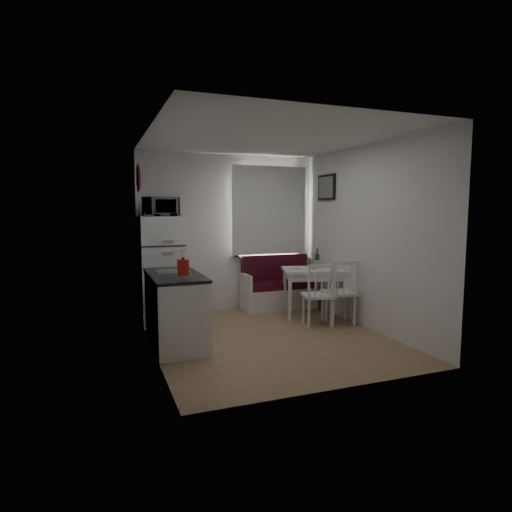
{
  "coord_description": "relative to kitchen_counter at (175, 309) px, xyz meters",
  "views": [
    {
      "loc": [
        -2.11,
        -5.11,
        1.7
      ],
      "look_at": [
        0.01,
        0.5,
        1.04
      ],
      "focal_mm": 30.0,
      "sensor_mm": 36.0,
      "label": 1
    }
  ],
  "objects": [
    {
      "name": "window",
      "position": [
        1.9,
        1.56,
        1.17
      ],
      "size": [
        1.22,
        0.06,
        1.47
      ],
      "primitive_type": "cube",
      "color": "white",
      "rests_on": "wall_back"
    },
    {
      "name": "floor",
      "position": [
        1.2,
        -0.16,
        -0.46
      ],
      "size": [
        3.0,
        3.5,
        0.02
      ],
      "primitive_type": "cube",
      "color": "#93704E",
      "rests_on": "ground"
    },
    {
      "name": "wall_back",
      "position": [
        1.2,
        1.59,
        0.84
      ],
      "size": [
        3.0,
        0.02,
        2.6
      ],
      "primitive_type": "cube",
      "color": "white",
      "rests_on": "floor"
    },
    {
      "name": "wine_bottle",
      "position": [
        2.45,
        0.81,
        0.45
      ],
      "size": [
        0.08,
        0.08,
        0.32
      ],
      "primitive_type": null,
      "color": "#143E1A",
      "rests_on": "dining_table"
    },
    {
      "name": "kettle",
      "position": [
        0.05,
        -0.31,
        0.56
      ],
      "size": [
        0.17,
        0.17,
        0.23
      ],
      "primitive_type": "cylinder",
      "color": "red",
      "rests_on": "kitchen_counter"
    },
    {
      "name": "wall_right",
      "position": [
        2.7,
        -0.16,
        0.84
      ],
      "size": [
        0.02,
        3.5,
        2.6
      ],
      "primitive_type": "cube",
      "color": "white",
      "rests_on": "floor"
    },
    {
      "name": "drinking_glass_orange",
      "position": [
        2.31,
        0.66,
        0.34
      ],
      "size": [
        0.05,
        0.05,
        0.09
      ],
      "primitive_type": "cylinder",
      "color": "orange",
      "rests_on": "dining_table"
    },
    {
      "name": "ceiling",
      "position": [
        1.2,
        -0.16,
        2.14
      ],
      "size": [
        3.0,
        3.5,
        0.02
      ],
      "primitive_type": "cube",
      "color": "white",
      "rests_on": "wall_back"
    },
    {
      "name": "dining_table",
      "position": [
        2.36,
        0.71,
        0.21
      ],
      "size": [
        1.16,
        0.96,
        0.75
      ],
      "rotation": [
        0.0,
        0.0,
        -0.3
      ],
      "color": "white",
      "rests_on": "floor"
    },
    {
      "name": "kitchen_counter",
      "position": [
        0.0,
        0.0,
        0.0
      ],
      "size": [
        0.62,
        1.32,
        1.16
      ],
      "color": "white",
      "rests_on": "floor"
    },
    {
      "name": "curtain",
      "position": [
        1.9,
        1.49,
        1.22
      ],
      "size": [
        1.35,
        0.02,
        1.5
      ],
      "primitive_type": "cube",
      "color": "white",
      "rests_on": "wall_back"
    },
    {
      "name": "chair_left",
      "position": [
        2.11,
        0.04,
        0.11
      ],
      "size": [
        0.52,
        0.51,
        0.5
      ],
      "rotation": [
        0.0,
        0.0,
        -0.24
      ],
      "color": "white",
      "rests_on": "floor"
    },
    {
      "name": "wall_sign",
      "position": [
        -0.27,
        1.29,
        1.69
      ],
      "size": [
        0.03,
        0.4,
        0.4
      ],
      "primitive_type": "cylinder",
      "rotation": [
        0.0,
        1.57,
        0.0
      ],
      "color": "navy",
      "rests_on": "wall_left"
    },
    {
      "name": "drinking_glass_blue",
      "position": [
        2.44,
        0.76,
        0.35
      ],
      "size": [
        0.06,
        0.06,
        0.11
      ],
      "primitive_type": "cylinder",
      "color": "#789FCC",
      "rests_on": "dining_table"
    },
    {
      "name": "fridge",
      "position": [
        0.02,
        1.24,
        0.34
      ],
      "size": [
        0.64,
        0.64,
        1.59
      ],
      "primitive_type": "cube",
      "color": "white",
      "rests_on": "floor"
    },
    {
      "name": "bench",
      "position": [
        2.0,
        1.35,
        -0.15
      ],
      "size": [
        1.27,
        0.49,
        0.91
      ],
      "color": "white",
      "rests_on": "floor"
    },
    {
      "name": "picture_frame",
      "position": [
        2.67,
        0.94,
        1.59
      ],
      "size": [
        0.04,
        0.52,
        0.42
      ],
      "primitive_type": "cube",
      "color": "black",
      "rests_on": "wall_right"
    },
    {
      "name": "chair_right",
      "position": [
        2.45,
        0.04,
        0.14
      ],
      "size": [
        0.51,
        0.49,
        0.51
      ],
      "rotation": [
        0.0,
        0.0,
        -0.15
      ],
      "color": "white",
      "rests_on": "floor"
    },
    {
      "name": "plate",
      "position": [
        2.06,
        0.73,
        0.31
      ],
      "size": [
        0.25,
        0.25,
        0.02
      ],
      "primitive_type": "cylinder",
      "color": "white",
      "rests_on": "dining_table"
    },
    {
      "name": "wall_left",
      "position": [
        -0.3,
        -0.16,
        0.84
      ],
      "size": [
        0.02,
        3.5,
        2.6
      ],
      "primitive_type": "cube",
      "color": "white",
      "rests_on": "floor"
    },
    {
      "name": "microwave",
      "position": [
        0.02,
        1.19,
        1.28
      ],
      "size": [
        0.51,
        0.35,
        0.28
      ],
      "primitive_type": "imported",
      "color": "white",
      "rests_on": "fridge"
    },
    {
      "name": "wall_front",
      "position": [
        1.2,
        -1.91,
        0.84
      ],
      "size": [
        3.0,
        0.02,
        2.6
      ],
      "primitive_type": "cube",
      "color": "white",
      "rests_on": "floor"
    }
  ]
}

